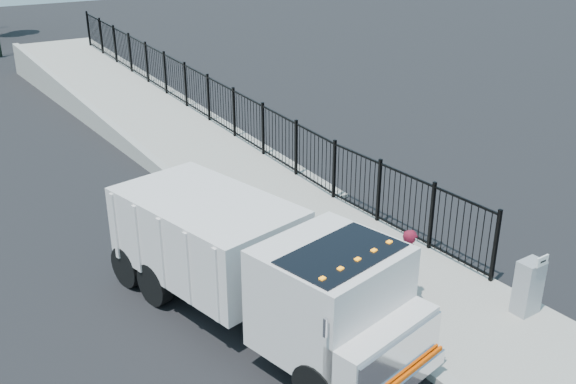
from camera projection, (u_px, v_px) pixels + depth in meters
ground at (320, 293)px, 14.87m from camera, size 120.00×120.00×0.00m
sidewalk at (442, 304)px, 14.33m from camera, size 3.55×12.00×0.12m
curb at (378, 333)px, 13.32m from camera, size 0.30×12.00×0.16m
ramp at (138, 117)px, 28.10m from camera, size 3.95×24.06×3.19m
iron_fence at (209, 113)px, 25.46m from camera, size 0.10×28.00×1.80m
truck at (259, 265)px, 13.13m from camera, size 3.78×7.95×2.62m
worker at (408, 265)px, 14.10m from camera, size 0.49×0.67×1.73m
utility_cabinet at (528, 287)px, 13.71m from camera, size 0.55×0.40×1.25m
arrow_sign at (542, 261)px, 13.26m from camera, size 0.35×0.04×0.22m
debris at (340, 237)px, 17.12m from camera, size 0.43×0.43×0.11m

